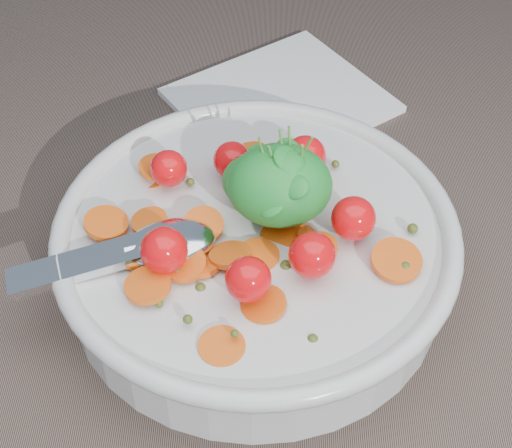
{
  "coord_description": "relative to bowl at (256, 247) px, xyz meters",
  "views": [
    {
      "loc": [
        -0.02,
        -0.35,
        0.4
      ],
      "look_at": [
        -0.02,
        -0.01,
        0.05
      ],
      "focal_mm": 55.0,
      "sensor_mm": 36.0,
      "label": 1
    }
  ],
  "objects": [
    {
      "name": "ground",
      "position": [
        0.02,
        0.01,
        -0.03
      ],
      "size": [
        6.0,
        6.0,
        0.0
      ],
      "primitive_type": "plane",
      "color": "brown",
      "rests_on": "ground"
    },
    {
      "name": "bowl",
      "position": [
        0.0,
        0.0,
        0.0
      ],
      "size": [
        0.28,
        0.26,
        0.11
      ],
      "color": "silver",
      "rests_on": "ground"
    },
    {
      "name": "napkin",
      "position": [
        0.02,
        0.19,
        -0.03
      ],
      "size": [
        0.21,
        0.2,
        0.01
      ],
      "primitive_type": "cube",
      "rotation": [
        0.0,
        0.0,
        0.62
      ],
      "color": "white",
      "rests_on": "ground"
    }
  ]
}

